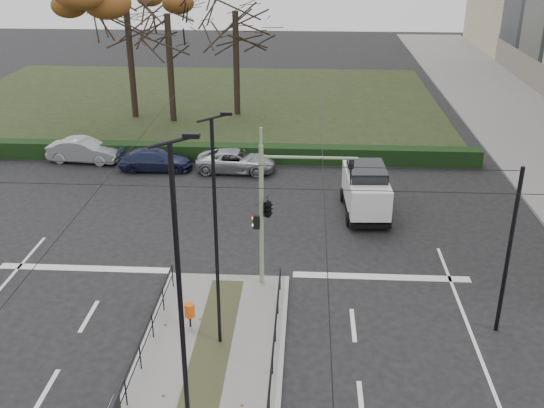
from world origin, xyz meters
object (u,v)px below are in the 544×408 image
at_px(streetlamp_median_far, 216,234).
at_px(parked_car_second, 84,150).
at_px(litter_bin, 190,311).
at_px(white_van, 366,189).
at_px(traffic_light, 270,206).
at_px(bare_tree_center, 235,19).
at_px(parked_car_fourth, 236,161).
at_px(bare_tree_near, 167,22).
at_px(streetlamp_median_near, 181,304).
at_px(parked_car_third, 156,160).

distance_m(streetlamp_median_far, parked_car_second, 20.56).
distance_m(litter_bin, white_van, 12.23).
xyz_separation_m(traffic_light, bare_tree_center, (-3.91, 24.12, 3.49)).
xyz_separation_m(parked_car_fourth, bare_tree_near, (-5.55, 9.66, 6.28)).
bearing_deg(bare_tree_near, streetlamp_median_near, -77.74).
distance_m(traffic_light, parked_car_third, 14.66).
distance_m(streetlamp_median_near, bare_tree_near, 31.39).
bearing_deg(traffic_light, streetlamp_median_near, -100.68).
xyz_separation_m(streetlamp_median_far, bare_tree_center, (-2.49, 28.03, 2.75)).
bearing_deg(parked_car_second, streetlamp_median_far, -143.40).
bearing_deg(parked_car_second, parked_car_fourth, -90.96).
bearing_deg(parked_car_fourth, traffic_light, -165.80).
bearing_deg(parked_car_third, parked_car_second, 73.84).
xyz_separation_m(parked_car_second, bare_tree_center, (7.89, 10.62, 6.18)).
distance_m(streetlamp_median_far, bare_tree_center, 28.28).
relative_size(litter_bin, parked_car_fourth, 0.20).
relative_size(litter_bin, white_van, 0.20).
relative_size(parked_car_second, parked_car_fourth, 0.95).
xyz_separation_m(traffic_light, parked_car_fourth, (-2.70, 12.42, -2.76)).
bearing_deg(parked_car_fourth, litter_bin, -177.55).
bearing_deg(traffic_light, streetlamp_median_far, -109.85).
bearing_deg(white_van, streetlamp_median_near, -110.24).
bearing_deg(bare_tree_near, traffic_light, -69.52).
distance_m(streetlamp_median_near, white_van, 16.95).
distance_m(litter_bin, parked_car_third, 16.22).
bearing_deg(streetlamp_median_near, parked_car_fourth, 93.01).
distance_m(parked_car_fourth, white_van, 8.70).
relative_size(streetlamp_median_near, bare_tree_near, 0.88).
xyz_separation_m(bare_tree_center, bare_tree_near, (-4.34, -2.03, 0.03)).
xyz_separation_m(litter_bin, streetlamp_median_near, (0.96, -5.39, 3.74)).
bearing_deg(parked_car_second, bare_tree_center, -30.83).
bearing_deg(streetlamp_median_near, white_van, 69.76).
distance_m(streetlamp_median_near, parked_car_second, 24.55).
relative_size(traffic_light, litter_bin, 6.19).
relative_size(streetlamp_median_far, parked_car_third, 1.88).
distance_m(parked_car_second, white_van, 17.19).
bearing_deg(bare_tree_center, parked_car_fourth, -84.13).
relative_size(streetlamp_median_far, bare_tree_near, 0.80).
height_order(traffic_light, litter_bin, traffic_light).
xyz_separation_m(parked_car_second, white_van, (15.95, -6.40, 0.56)).
bearing_deg(parked_car_third, traffic_light, -151.93).
relative_size(parked_car_third, parked_car_fourth, 0.94).
bearing_deg(litter_bin, parked_car_third, 107.00).
relative_size(streetlamp_median_near, bare_tree_center, 0.89).
relative_size(streetlamp_median_far, white_van, 1.71).
bearing_deg(bare_tree_center, traffic_light, -80.80).
bearing_deg(parked_car_fourth, bare_tree_near, 31.78).
bearing_deg(streetlamp_median_far, white_van, 63.21).
height_order(litter_bin, parked_car_fourth, parked_car_fourth).
height_order(parked_car_second, bare_tree_center, bare_tree_center).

